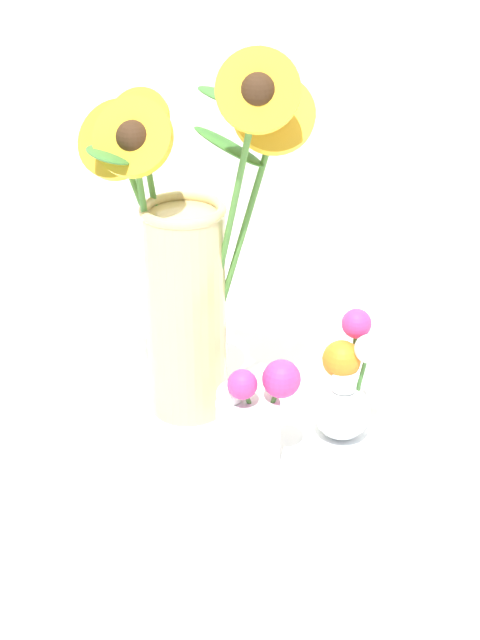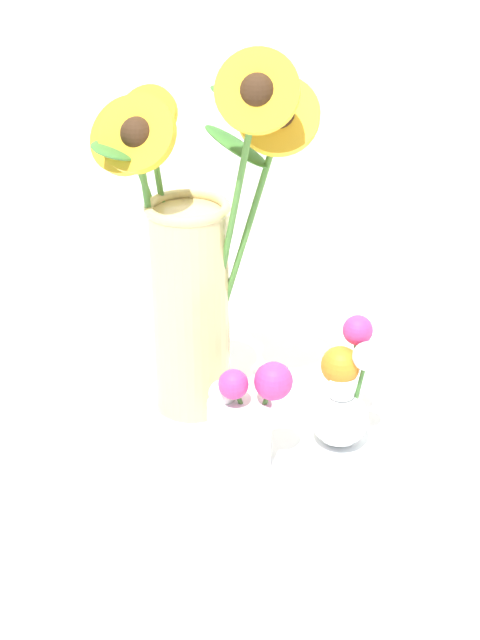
# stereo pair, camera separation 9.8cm
# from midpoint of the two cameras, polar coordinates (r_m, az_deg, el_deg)

# --- Properties ---
(ground_plane) EXTENTS (6.00, 6.00, 0.00)m
(ground_plane) POSITION_cam_midpoint_polar(r_m,az_deg,el_deg) (1.04, -3.48, -8.60)
(ground_plane) COLOR white
(serving_tray) EXTENTS (0.44, 0.44, 0.02)m
(serving_tray) POSITION_cam_midpoint_polar(r_m,az_deg,el_deg) (1.06, -2.67, -7.02)
(serving_tray) COLOR silver
(serving_tray) RESTS_ON ground_plane
(mason_jar_sunflowers) EXTENTS (0.28, 0.19, 0.44)m
(mason_jar_sunflowers) POSITION_cam_midpoint_polar(r_m,az_deg,el_deg) (1.00, -6.30, 3.39)
(mason_jar_sunflowers) COLOR #D1B77A
(mason_jar_sunflowers) RESTS_ON serving_tray
(vase_small_center) EXTENTS (0.09, 0.07, 0.13)m
(vase_small_center) POSITION_cam_midpoint_polar(r_m,az_deg,el_deg) (0.96, -2.22, -6.61)
(vase_small_center) COLOR white
(vase_small_center) RESTS_ON serving_tray
(vase_bulb_right) EXTENTS (0.07, 0.08, 0.15)m
(vase_bulb_right) POSITION_cam_midpoint_polar(r_m,az_deg,el_deg) (1.01, 3.97, -4.49)
(vase_bulb_right) COLOR white
(vase_bulb_right) RESTS_ON serving_tray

